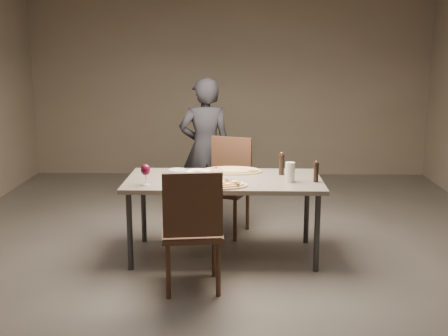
{
  "coord_description": "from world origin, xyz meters",
  "views": [
    {
      "loc": [
        0.12,
        -5.04,
        1.94
      ],
      "look_at": [
        0.0,
        0.0,
        0.85
      ],
      "focal_mm": 45.0,
      "sensor_mm": 36.0,
      "label": 1
    }
  ],
  "objects_px": {
    "pepper_mill_left": "(282,164)",
    "chair_far": "(227,180)",
    "carafe": "(290,172)",
    "ham_pizza": "(232,170)",
    "dining_table": "(224,185)",
    "zucchini_pizza": "(213,184)",
    "chair_near": "(192,225)",
    "diner": "(205,149)",
    "bread_basket": "(198,174)"
  },
  "relations": [
    {
      "from": "zucchini_pizza",
      "to": "diner",
      "type": "height_order",
      "value": "diner"
    },
    {
      "from": "bread_basket",
      "to": "diner",
      "type": "xyz_separation_m",
      "value": [
        -0.01,
        1.26,
        0.01
      ]
    },
    {
      "from": "pepper_mill_left",
      "to": "chair_near",
      "type": "relative_size",
      "value": 0.22
    },
    {
      "from": "chair_near",
      "to": "diner",
      "type": "bearing_deg",
      "value": 83.29
    },
    {
      "from": "ham_pizza",
      "to": "chair_near",
      "type": "bearing_deg",
      "value": -91.94
    },
    {
      "from": "zucchini_pizza",
      "to": "carafe",
      "type": "xyz_separation_m",
      "value": [
        0.69,
        0.16,
        0.07
      ]
    },
    {
      "from": "ham_pizza",
      "to": "chair_far",
      "type": "height_order",
      "value": "chair_far"
    },
    {
      "from": "zucchini_pizza",
      "to": "ham_pizza",
      "type": "distance_m",
      "value": 0.58
    },
    {
      "from": "pepper_mill_left",
      "to": "chair_far",
      "type": "bearing_deg",
      "value": 132.35
    },
    {
      "from": "bread_basket",
      "to": "pepper_mill_left",
      "type": "bearing_deg",
      "value": 16.02
    },
    {
      "from": "pepper_mill_left",
      "to": "chair_far",
      "type": "height_order",
      "value": "chair_far"
    },
    {
      "from": "bread_basket",
      "to": "chair_far",
      "type": "relative_size",
      "value": 0.24
    },
    {
      "from": "zucchini_pizza",
      "to": "chair_far",
      "type": "height_order",
      "value": "chair_far"
    },
    {
      "from": "dining_table",
      "to": "chair_near",
      "type": "xyz_separation_m",
      "value": [
        -0.23,
        -0.82,
        -0.12
      ]
    },
    {
      "from": "zucchini_pizza",
      "to": "pepper_mill_left",
      "type": "distance_m",
      "value": 0.79
    },
    {
      "from": "dining_table",
      "to": "diner",
      "type": "height_order",
      "value": "diner"
    },
    {
      "from": "ham_pizza",
      "to": "chair_far",
      "type": "distance_m",
      "value": 0.52
    },
    {
      "from": "carafe",
      "to": "ham_pizza",
      "type": "bearing_deg",
      "value": 143.08
    },
    {
      "from": "ham_pizza",
      "to": "carafe",
      "type": "distance_m",
      "value": 0.66
    },
    {
      "from": "dining_table",
      "to": "pepper_mill_left",
      "type": "relative_size",
      "value": 8.18
    },
    {
      "from": "ham_pizza",
      "to": "chair_far",
      "type": "bearing_deg",
      "value": 109.39
    },
    {
      "from": "chair_near",
      "to": "chair_far",
      "type": "relative_size",
      "value": 1.01
    },
    {
      "from": "ham_pizza",
      "to": "chair_far",
      "type": "relative_size",
      "value": 0.59
    },
    {
      "from": "zucchini_pizza",
      "to": "carafe",
      "type": "bearing_deg",
      "value": 23.61
    },
    {
      "from": "dining_table",
      "to": "ham_pizza",
      "type": "height_order",
      "value": "ham_pizza"
    },
    {
      "from": "dining_table",
      "to": "ham_pizza",
      "type": "relative_size",
      "value": 3.06
    },
    {
      "from": "chair_far",
      "to": "diner",
      "type": "xyz_separation_m",
      "value": [
        -0.26,
        0.46,
        0.25
      ]
    },
    {
      "from": "ham_pizza",
      "to": "pepper_mill_left",
      "type": "xyz_separation_m",
      "value": [
        0.47,
        -0.1,
        0.09
      ]
    },
    {
      "from": "carafe",
      "to": "pepper_mill_left",
      "type": "bearing_deg",
      "value": 100.37
    },
    {
      "from": "zucchini_pizza",
      "to": "chair_far",
      "type": "bearing_deg",
      "value": 94.05
    },
    {
      "from": "ham_pizza",
      "to": "pepper_mill_left",
      "type": "distance_m",
      "value": 0.49
    },
    {
      "from": "ham_pizza",
      "to": "carafe",
      "type": "bearing_deg",
      "value": -23.57
    },
    {
      "from": "pepper_mill_left",
      "to": "dining_table",
      "type": "bearing_deg",
      "value": -161.95
    },
    {
      "from": "chair_near",
      "to": "diner",
      "type": "height_order",
      "value": "diner"
    },
    {
      "from": "carafe",
      "to": "bread_basket",
      "type": "bearing_deg",
      "value": 175.18
    },
    {
      "from": "bread_basket",
      "to": "dining_table",
      "type": "bearing_deg",
      "value": 11.16
    },
    {
      "from": "ham_pizza",
      "to": "chair_far",
      "type": "xyz_separation_m",
      "value": [
        -0.05,
        0.47,
        -0.2
      ]
    },
    {
      "from": "pepper_mill_left",
      "to": "chair_near",
      "type": "height_order",
      "value": "chair_near"
    },
    {
      "from": "diner",
      "to": "chair_far",
      "type": "bearing_deg",
      "value": 111.87
    },
    {
      "from": "carafe",
      "to": "diner",
      "type": "relative_size",
      "value": 0.11
    },
    {
      "from": "dining_table",
      "to": "pepper_mill_left",
      "type": "distance_m",
      "value": 0.59
    },
    {
      "from": "zucchini_pizza",
      "to": "chair_near",
      "type": "xyz_separation_m",
      "value": [
        -0.14,
        -0.54,
        -0.2
      ]
    },
    {
      "from": "carafe",
      "to": "chair_far",
      "type": "xyz_separation_m",
      "value": [
        -0.58,
        0.87,
        -0.28
      ]
    },
    {
      "from": "diner",
      "to": "ham_pizza",
      "type": "bearing_deg",
      "value": 100.68
    },
    {
      "from": "chair_near",
      "to": "carafe",
      "type": "bearing_deg",
      "value": 33.38
    },
    {
      "from": "dining_table",
      "to": "bread_basket",
      "type": "height_order",
      "value": "bread_basket"
    },
    {
      "from": "dining_table",
      "to": "diner",
      "type": "xyz_separation_m",
      "value": [
        -0.24,
        1.21,
        0.11
      ]
    },
    {
      "from": "ham_pizza",
      "to": "pepper_mill_left",
      "type": "relative_size",
      "value": 2.67
    },
    {
      "from": "dining_table",
      "to": "ham_pizza",
      "type": "distance_m",
      "value": 0.3
    },
    {
      "from": "zucchini_pizza",
      "to": "carafe",
      "type": "height_order",
      "value": "carafe"
    }
  ]
}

